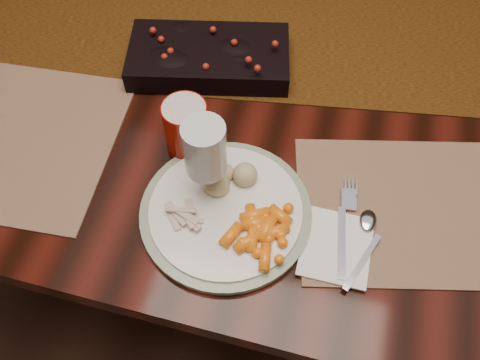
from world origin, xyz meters
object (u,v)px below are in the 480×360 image
(placemat_main, at_px, (414,209))
(dinner_plate, at_px, (226,211))
(mashed_potatoes, at_px, (229,175))
(turkey_shreds, at_px, (183,215))
(baby_carrots, at_px, (248,230))
(wine_glass, at_px, (206,166))
(napkin, at_px, (336,247))
(red_cup, at_px, (186,128))
(dining_table, at_px, (276,192))
(centerpiece, at_px, (209,54))

(placemat_main, distance_m, dinner_plate, 0.33)
(mashed_potatoes, distance_m, turkey_shreds, 0.10)
(baby_carrots, xyz_separation_m, wine_glass, (-0.09, 0.06, 0.06))
(napkin, xyz_separation_m, red_cup, (-0.30, 0.14, 0.05))
(dinner_plate, bearing_deg, napkin, -4.39)
(placemat_main, height_order, turkey_shreds, turkey_shreds)
(dining_table, distance_m, centerpiece, 0.45)
(napkin, relative_size, red_cup, 1.20)
(dining_table, distance_m, napkin, 0.52)
(centerpiece, distance_m, wine_glass, 0.33)
(dining_table, relative_size, dinner_plate, 6.13)
(dining_table, bearing_deg, mashed_potatoes, -102.22)
(placemat_main, bearing_deg, dining_table, 128.98)
(dinner_plate, xyz_separation_m, red_cup, (-0.11, 0.12, 0.05))
(baby_carrots, height_order, red_cup, red_cup)
(centerpiece, xyz_separation_m, turkey_shreds, (0.06, -0.37, -0.01))
(red_cup, bearing_deg, centerpiece, 96.26)
(placemat_main, height_order, baby_carrots, baby_carrots)
(centerpiece, bearing_deg, wine_glass, -73.47)
(dining_table, height_order, centerpiece, centerpiece)
(turkey_shreds, bearing_deg, red_cup, 104.83)
(dinner_plate, bearing_deg, red_cup, 130.93)
(baby_carrots, height_order, mashed_potatoes, mashed_potatoes)
(baby_carrots, distance_m, red_cup, 0.22)
(dinner_plate, distance_m, baby_carrots, 0.06)
(mashed_potatoes, relative_size, wine_glass, 0.45)
(dining_table, xyz_separation_m, centerpiece, (-0.17, 0.03, 0.41))
(turkey_shreds, bearing_deg, baby_carrots, -0.64)
(dinner_plate, xyz_separation_m, baby_carrots, (0.05, -0.03, 0.02))
(turkey_shreds, bearing_deg, napkin, 4.12)
(placemat_main, xyz_separation_m, turkey_shreds, (-0.38, -0.13, 0.02))
(baby_carrots, relative_size, wine_glass, 0.63)
(turkey_shreds, distance_m, red_cup, 0.16)
(red_cup, bearing_deg, placemat_main, -3.90)
(dinner_plate, bearing_deg, centerpiece, 111.05)
(wine_glass, bearing_deg, mashed_potatoes, 40.52)
(napkin, bearing_deg, placemat_main, 41.84)
(centerpiece, relative_size, placemat_main, 0.82)
(dinner_plate, distance_m, turkey_shreds, 0.07)
(turkey_shreds, height_order, napkin, turkey_shreds)
(centerpiece, bearing_deg, turkey_shreds, -80.08)
(dining_table, height_order, red_cup, red_cup)
(dining_table, relative_size, wine_glass, 9.48)
(baby_carrots, xyz_separation_m, red_cup, (-0.15, 0.16, 0.03))
(turkey_shreds, relative_size, red_cup, 0.59)
(dinner_plate, distance_m, mashed_potatoes, 0.06)
(mashed_potatoes, height_order, napkin, mashed_potatoes)
(centerpiece, distance_m, dinner_plate, 0.36)
(placemat_main, distance_m, red_cup, 0.42)
(centerpiece, height_order, placemat_main, centerpiece)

